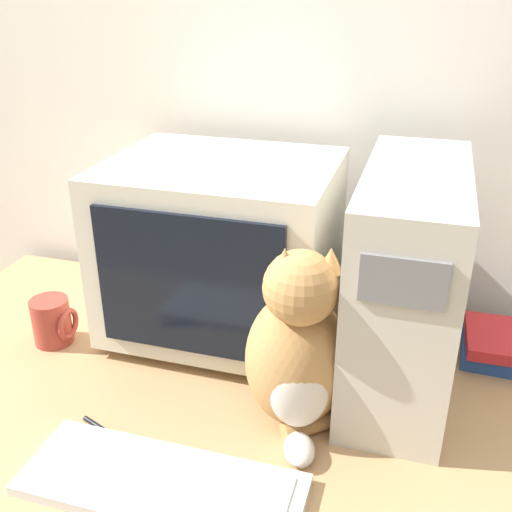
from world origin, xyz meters
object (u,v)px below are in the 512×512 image
(keyboard, at_px, (162,484))
(mug, at_px, (53,321))
(crt_monitor, at_px, (222,248))
(pen, at_px, (110,434))
(computer_tower, at_px, (405,281))
(cat, at_px, (299,352))
(book_stack, at_px, (499,344))

(keyboard, relative_size, mug, 4.33)
(crt_monitor, relative_size, pen, 3.56)
(crt_monitor, bearing_deg, computer_tower, -9.35)
(computer_tower, xyz_separation_m, mug, (-0.72, -0.09, -0.16))
(cat, height_order, book_stack, cat)
(keyboard, xyz_separation_m, book_stack, (0.52, 0.53, 0.02))
(crt_monitor, height_order, computer_tower, computer_tower)
(pen, bearing_deg, crt_monitor, 78.48)
(computer_tower, relative_size, book_stack, 2.55)
(crt_monitor, distance_m, computer_tower, 0.39)
(cat, relative_size, mug, 3.42)
(cat, relative_size, book_stack, 1.90)
(book_stack, relative_size, pen, 1.43)
(book_stack, bearing_deg, pen, -145.73)
(keyboard, height_order, pen, keyboard)
(keyboard, xyz_separation_m, mug, (-0.40, 0.31, 0.04))
(crt_monitor, bearing_deg, pen, -101.52)
(cat, bearing_deg, keyboard, -144.77)
(pen, height_order, mug, mug)
(mug, bearing_deg, pen, -41.73)
(cat, distance_m, pen, 0.36)
(computer_tower, height_order, pen, computer_tower)
(keyboard, relative_size, cat, 1.27)
(keyboard, xyz_separation_m, cat, (0.17, 0.21, 0.14))
(book_stack, xyz_separation_m, mug, (-0.92, -0.22, 0.02))
(keyboard, distance_m, book_stack, 0.75)
(keyboard, distance_m, cat, 0.30)
(cat, bearing_deg, computer_tower, 32.88)
(crt_monitor, xyz_separation_m, cat, (0.22, -0.25, -0.05))
(mug, bearing_deg, crt_monitor, 24.25)
(computer_tower, xyz_separation_m, keyboard, (-0.32, -0.40, -0.20))
(crt_monitor, xyz_separation_m, book_stack, (0.58, 0.07, -0.17))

